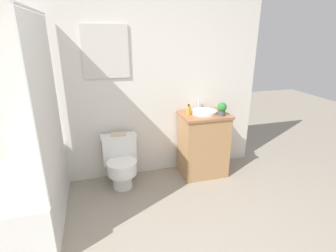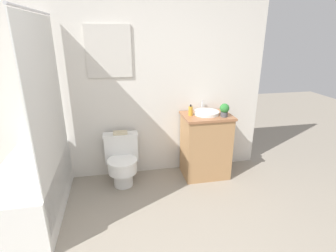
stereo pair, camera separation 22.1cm
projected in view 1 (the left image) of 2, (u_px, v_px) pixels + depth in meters
name	position (u px, v px, depth m)	size (l,w,h in m)	color
wall_back	(120.00, 80.00, 3.12)	(3.59, 0.07, 2.50)	silver
shower_area	(32.00, 193.00, 2.56)	(0.58, 1.32, 1.98)	white
toilet	(121.00, 162.00, 3.18)	(0.43, 0.47, 0.62)	white
vanity	(203.00, 144.00, 3.42)	(0.60, 0.46, 0.83)	#AD7F51
sink	(204.00, 112.00, 3.29)	(0.31, 0.35, 0.13)	white
soap_bottle	(189.00, 110.00, 3.22)	(0.05, 0.05, 0.14)	gold
potted_plant	(222.00, 108.00, 3.19)	(0.11, 0.11, 0.16)	#4C4C51
book_on_tank	(118.00, 134.00, 3.17)	(0.17, 0.12, 0.02)	beige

